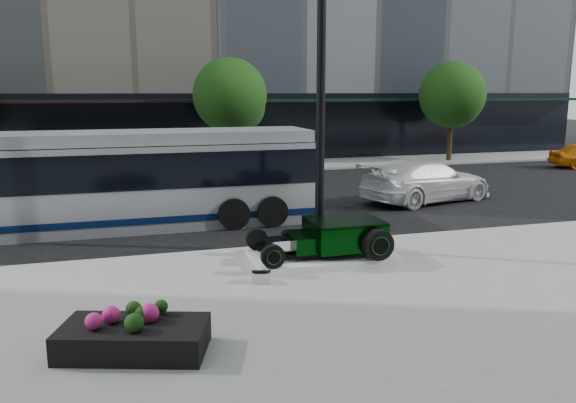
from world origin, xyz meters
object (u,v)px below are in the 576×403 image
object	(u,v)px
transit_bus	(115,179)
white_sedan	(427,181)
hot_rod	(336,235)
lamppost	(321,115)
flower_planter	(134,336)

from	to	relation	value
transit_bus	white_sedan	world-z (taller)	transit_bus
hot_rod	transit_bus	size ratio (longest dim) A/B	0.27
lamppost	flower_planter	size ratio (longest dim) A/B	2.99
lamppost	white_sedan	distance (m)	8.65
hot_rod	white_sedan	xyz separation A→B (m)	(6.16, 6.35, 0.09)
lamppost	hot_rod	bearing A→B (deg)	-86.50
transit_bus	white_sedan	size ratio (longest dim) A/B	2.24
hot_rod	transit_bus	world-z (taller)	transit_bus
flower_planter	transit_bus	bearing A→B (deg)	91.75
lamppost	flower_planter	bearing A→B (deg)	-134.79
flower_planter	transit_bus	distance (m)	9.19
lamppost	transit_bus	bearing A→B (deg)	139.33
hot_rod	lamppost	bearing A→B (deg)	93.50
lamppost	transit_bus	distance (m)	6.95
white_sedan	transit_bus	bearing A→B (deg)	80.75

